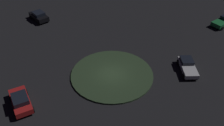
{
  "coord_description": "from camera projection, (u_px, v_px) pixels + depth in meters",
  "views": [
    {
      "loc": [
        20.65,
        -14.77,
        21.09
      ],
      "look_at": [
        0.0,
        0.0,
        1.95
      ],
      "focal_mm": 41.09,
      "sensor_mm": 36.0,
      "label": 1
    }
  ],
  "objects": [
    {
      "name": "ground_plane",
      "position": [
        112.0,
        75.0,
        32.97
      ],
      "size": [
        118.44,
        118.44,
        0.0
      ],
      "primitive_type": "plane",
      "color": "black"
    },
    {
      "name": "car_black",
      "position": [
        39.0,
        16.0,
        44.58
      ],
      "size": [
        4.15,
        2.4,
        1.56
      ],
      "rotation": [
        0.0,
        0.0,
        6.37
      ],
      "color": "black",
      "rests_on": "ground_plane"
    },
    {
      "name": "car_silver",
      "position": [
        188.0,
        66.0,
        33.36
      ],
      "size": [
        4.49,
        3.81,
        1.32
      ],
      "rotation": [
        0.0,
        0.0,
        -0.59
      ],
      "color": "silver",
      "rests_on": "ground_plane"
    },
    {
      "name": "roundabout_island",
      "position": [
        112.0,
        74.0,
        32.91
      ],
      "size": [
        10.57,
        10.57,
        0.2
      ],
      "primitive_type": "cylinder",
      "color": "#2D4228",
      "rests_on": "ground_plane"
    },
    {
      "name": "car_red",
      "position": [
        21.0,
        101.0,
        28.17
      ],
      "size": [
        4.47,
        2.56,
        1.54
      ],
      "rotation": [
        0.0,
        0.0,
        3.01
      ],
      "color": "red",
      "rests_on": "ground_plane"
    }
  ]
}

